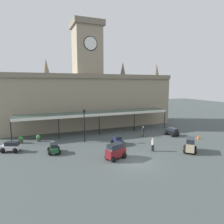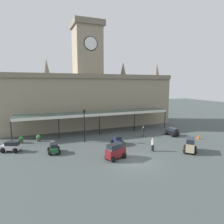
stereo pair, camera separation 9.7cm
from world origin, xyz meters
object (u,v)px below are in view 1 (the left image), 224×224
(car_maroon_van, at_px, (116,152))
(car_black_estate, at_px, (172,132))
(car_navy_sedan, at_px, (117,141))
(pedestrian_beside_cars, at_px, (153,144))
(car_white_estate, at_px, (11,147))
(car_green_sedan, at_px, (54,149))
(pedestrian_near_entrance, at_px, (143,131))
(victorian_lamppost, at_px, (84,122))
(planter_by_canopy, at_px, (21,140))
(car_beige_van, at_px, (190,146))
(planter_forecourt_centre, at_px, (38,138))
(traffic_cone, at_px, (198,137))

(car_maroon_van, bearing_deg, car_black_estate, 25.10)
(car_navy_sedan, xyz_separation_m, pedestrian_beside_cars, (3.00, -4.13, 0.41))
(car_white_estate, bearing_deg, car_green_sedan, -26.55)
(car_maroon_van, xyz_separation_m, pedestrian_near_entrance, (7.61, 6.87, 0.10))
(victorian_lamppost, distance_m, planter_by_canopy, 9.28)
(car_green_sedan, relative_size, car_white_estate, 0.85)
(car_white_estate, distance_m, car_beige_van, 21.97)
(car_green_sedan, height_order, pedestrian_near_entrance, pedestrian_near_entrance)
(pedestrian_beside_cars, distance_m, victorian_lamppost, 9.95)
(car_navy_sedan, bearing_deg, car_black_estate, 5.66)
(car_black_estate, distance_m, car_maroon_van, 13.59)
(car_navy_sedan, relative_size, planter_forecourt_centre, 2.14)
(car_white_estate, height_order, planter_forecourt_centre, car_white_estate)
(pedestrian_beside_cars, xyz_separation_m, traffic_cone, (9.42, 1.99, -0.54))
(car_black_estate, xyz_separation_m, pedestrian_near_entrance, (-4.70, 1.11, 0.34))
(car_white_estate, height_order, car_beige_van, car_beige_van)
(victorian_lamppost, bearing_deg, pedestrian_beside_cars, -44.62)
(car_white_estate, bearing_deg, car_beige_van, -22.13)
(planter_forecourt_centre, xyz_separation_m, planter_by_canopy, (-2.31, 0.02, 0.00))
(car_maroon_van, relative_size, victorian_lamppost, 0.54)
(car_maroon_van, height_order, pedestrian_beside_cars, car_maroon_van)
(car_beige_van, relative_size, planter_by_canopy, 2.63)
(car_black_estate, height_order, victorian_lamppost, victorian_lamppost)
(car_black_estate, bearing_deg, pedestrian_near_entrance, 166.75)
(car_maroon_van, bearing_deg, car_green_sedan, 143.75)
(car_navy_sedan, height_order, pedestrian_beside_cars, pedestrian_beside_cars)
(car_navy_sedan, xyz_separation_m, victorian_lamppost, (-3.93, 2.71, 2.48))
(car_white_estate, xyz_separation_m, victorian_lamppost, (9.35, 0.52, 2.42))
(car_green_sedan, xyz_separation_m, planter_forecourt_centre, (-1.60, 5.86, -0.01))
(car_beige_van, bearing_deg, planter_forecourt_centre, 145.61)
(car_maroon_van, xyz_separation_m, car_beige_van, (9.32, -1.32, 0.00))
(pedestrian_near_entrance, height_order, traffic_cone, pedestrian_near_entrance)
(traffic_cone, bearing_deg, planter_by_canopy, 162.54)
(car_maroon_van, xyz_separation_m, victorian_lamppost, (-1.67, 7.47, 2.18))
(car_maroon_van, xyz_separation_m, pedestrian_beside_cars, (5.26, 0.64, 0.10))
(car_green_sedan, height_order, car_beige_van, car_beige_van)
(car_green_sedan, xyz_separation_m, victorian_lamppost, (4.53, 2.93, 2.48))
(pedestrian_beside_cars, height_order, traffic_cone, pedestrian_beside_cars)
(pedestrian_beside_cars, distance_m, planter_forecourt_centre, 16.30)
(planter_forecourt_centre, height_order, planter_by_canopy, same)
(car_white_estate, relative_size, planter_by_canopy, 2.52)
(pedestrian_near_entrance, bearing_deg, planter_by_canopy, 168.65)
(car_beige_van, xyz_separation_m, victorian_lamppost, (-10.99, 8.79, 2.18))
(car_white_estate, xyz_separation_m, planter_forecourt_centre, (3.23, 3.44, -0.07))
(car_green_sedan, bearing_deg, car_black_estate, 3.78)
(traffic_cone, bearing_deg, planter_forecourt_centre, 160.92)
(car_beige_van, height_order, planter_by_canopy, car_beige_van)
(pedestrian_near_entrance, relative_size, planter_by_canopy, 1.74)
(car_green_sedan, distance_m, pedestrian_beside_cars, 12.10)
(car_white_estate, xyz_separation_m, pedestrian_beside_cars, (16.28, -6.32, 0.34))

